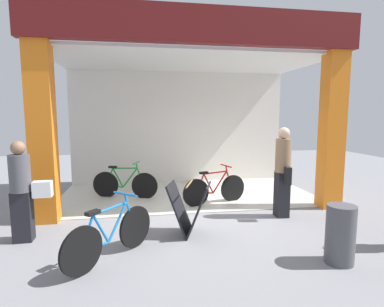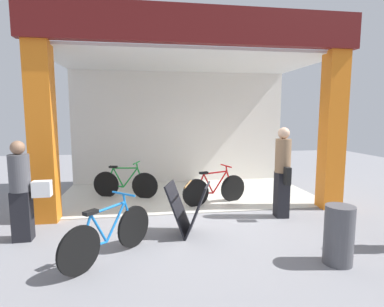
% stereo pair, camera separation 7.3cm
% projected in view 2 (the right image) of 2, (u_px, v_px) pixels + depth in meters
% --- Properties ---
extents(ground_plane, '(20.51, 20.51, 0.00)m').
position_uv_depth(ground_plane, '(198.00, 214.00, 6.22)').
color(ground_plane, gray).
rests_on(ground_plane, ground).
extents(shop_facade, '(6.46, 3.42, 4.01)m').
position_uv_depth(shop_facade, '(187.00, 109.00, 7.59)').
color(shop_facade, beige).
rests_on(shop_facade, ground).
extents(bicycle_inside_0, '(1.53, 0.56, 0.88)m').
position_uv_depth(bicycle_inside_0, '(215.00, 189.00, 6.84)').
color(bicycle_inside_0, black).
rests_on(bicycle_inside_0, ground).
extents(bicycle_inside_1, '(1.56, 0.56, 0.89)m').
position_uv_depth(bicycle_inside_1, '(125.00, 184.00, 7.37)').
color(bicycle_inside_1, black).
rests_on(bicycle_inside_1, ground).
extents(bicycle_parked_0, '(1.09, 1.25, 0.89)m').
position_uv_depth(bicycle_parked_0, '(109.00, 235.00, 4.20)').
color(bicycle_parked_0, black).
rests_on(bicycle_parked_0, ground).
extents(sandwich_board_sign, '(0.83, 0.75, 0.89)m').
position_uv_depth(sandwich_board_sign, '(188.00, 209.00, 5.08)').
color(sandwich_board_sign, black).
rests_on(sandwich_board_sign, ground).
extents(pedestrian_0, '(0.32, 0.49, 1.78)m').
position_uv_depth(pedestrian_0, '(283.00, 172.00, 5.92)').
color(pedestrian_0, black).
rests_on(pedestrian_0, ground).
extents(pedestrian_2, '(0.62, 0.33, 1.61)m').
position_uv_depth(pedestrian_2, '(23.00, 190.00, 4.81)').
color(pedestrian_2, black).
rests_on(pedestrian_2, ground).
extents(trash_bin, '(0.38, 0.38, 0.81)m').
position_uv_depth(trash_bin, '(339.00, 235.00, 4.08)').
color(trash_bin, '#4C4C51').
rests_on(trash_bin, ground).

